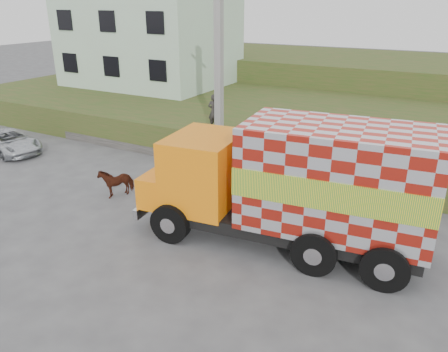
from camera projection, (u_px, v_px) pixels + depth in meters
The scene contains 10 objects.
ground at pixel (180, 207), 15.51m from camera, with size 120.00×120.00×0.00m, color #474749.
embankment at pixel (285, 123), 23.36m from camera, with size 40.00×12.00×1.50m, color #2C4C19.
embankment_far at pixel (344, 77), 32.83m from camera, with size 40.00×12.00×3.00m, color #2C4C19.
retaining_strip at pixel (196, 158), 19.75m from camera, with size 16.00×0.50×0.40m, color #595651.
building at pixel (151, 38), 29.31m from camera, with size 10.00×8.00×6.00m, color #A4BCA1.
utility_pole at pixel (219, 72), 18.17m from camera, with size 1.20×0.30×8.00m.
cargo_truck at pixel (295, 184), 12.49m from camera, with size 8.71×3.70×3.78m.
cow at pixel (116, 181), 16.36m from camera, with size 0.57×1.26×1.06m, color black.
suv at pixel (8, 141), 20.96m from camera, with size 1.81×3.93×1.09m, color #B0B4BA.
pedestrian at pixel (214, 112), 19.17m from camera, with size 0.58×0.38×1.58m, color #282624.
Camera 1 is at (8.10, -11.49, 6.84)m, focal length 35.00 mm.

